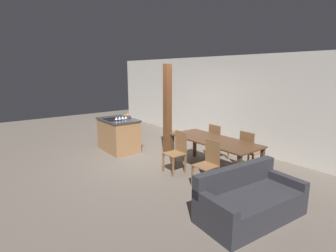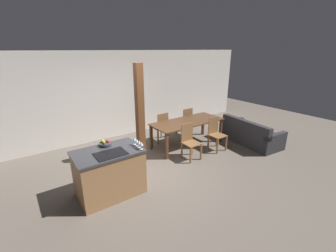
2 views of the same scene
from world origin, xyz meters
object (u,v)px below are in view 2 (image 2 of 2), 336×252
Objects in this scene: couch at (251,135)px; wine_glass_end at (134,139)px; wine_glass_middle at (139,142)px; dining_table at (187,124)px; fruit_bowl at (105,143)px; timber_post at (140,115)px; dining_chair_near_left at (190,141)px; wine_glass_far at (137,141)px; dining_chair_near_right at (216,133)px; dining_chair_far_left at (161,127)px; dining_chair_far_right at (185,121)px; kitchen_island at (109,173)px; wine_glass_near at (141,144)px.

wine_glass_end is at bearing 95.39° from couch.
dining_table is at bearing 28.23° from wine_glass_middle.
timber_post reaches higher than fruit_bowl.
wine_glass_middle reaches higher than couch.
wine_glass_end is 0.16× the size of dining_chair_near_left.
wine_glass_far is 0.06× the size of timber_post.
couch is at bearing -15.16° from dining_chair_near_right.
dining_chair_near_left is (-0.48, -0.67, -0.18)m from dining_table.
dining_chair_near_right is 1.66m from dining_chair_far_left.
dining_chair_far_right is (0.48, 0.67, -0.18)m from dining_table.
fruit_bowl is at bearing 141.01° from wine_glass_far.
dining_chair_far_left is at bearing 47.06° from wine_glass_middle.
dining_chair_near_right is at bearing 8.94° from wine_glass_far.
wine_glass_far is 0.16× the size of dining_chair_far_right.
wine_glass_middle reaches higher than dining_chair_near_right.
couch is at bearing -0.51° from kitchen_island.
wine_glass_middle reaches higher than dining_chair_far_right.
wine_glass_middle is at bearing 47.06° from dining_chair_far_left.
dining_chair_near_left is at bearing -27.83° from timber_post.
couch is (1.20, -0.33, -0.22)m from dining_chair_near_right.
wine_glass_near is 0.16× the size of dining_chair_far_left.
wine_glass_middle reaches higher than kitchen_island.
wine_glass_end is at bearing -169.15° from dining_chair_near_left.
wine_glass_middle is 1.28m from timber_post.
timber_post reaches higher than couch.
fruit_bowl is 0.11× the size of dining_table.
timber_post is at bearing 62.17° from wine_glass_near.
wine_glass_far is (0.00, 0.09, 0.00)m from wine_glass_middle.
kitchen_island reaches higher than dining_chair_near_left.
dining_chair_far_left is at bearing 48.44° from wine_glass_near.
wine_glass_end is 2.47m from dining_table.
dining_chair_far_left is (1.74, 1.77, -0.57)m from wine_glass_far.
wine_glass_end reaches higher than dining_table.
wine_glass_end reaches higher than kitchen_island.
fruit_bowl is 1.30m from timber_post.
dining_table is 0.88× the size of timber_post.
kitchen_island is 1.35× the size of dining_chair_near_right.
timber_post is at bearing 164.28° from dining_chair_near_right.
wine_glass_near is 3.39m from dining_chair_far_right.
dining_chair_near_left is (1.74, 0.52, -0.57)m from wine_glass_middle.
wine_glass_near is (0.49, -0.58, 0.07)m from fruit_bowl.
dining_chair_far_left is 1.53m from timber_post.
dining_chair_near_left is at bearing 180.00° from dining_chair_near_right.
dining_chair_far_right is at bearing 33.26° from wine_glass_far.
kitchen_island reaches higher than dining_chair_far_right.
timber_post is (-3.28, 0.91, 0.96)m from couch.
kitchen_island is 0.83m from wine_glass_middle.
dining_table is (2.22, 1.01, -0.39)m from wine_glass_end.
wine_glass_near is 0.16× the size of dining_chair_near_left.
wine_glass_near is 1.93m from dining_chair_near_left.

